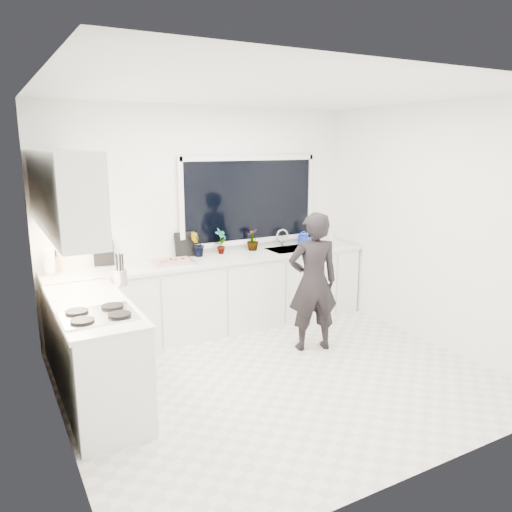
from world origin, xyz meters
TOP-DOWN VIEW (x-y plane):
  - floor at (0.00, 0.00)m, footprint 4.00×3.50m
  - wall_back at (0.00, 1.76)m, footprint 4.00×0.02m
  - wall_left at (-2.01, 0.00)m, footprint 0.02×3.50m
  - wall_right at (2.01, 0.00)m, footprint 0.02×3.50m
  - ceiling at (0.00, 0.00)m, footprint 4.00×3.50m
  - window at (0.60, 1.73)m, footprint 1.80×0.02m
  - base_cabinets_back at (0.00, 1.45)m, footprint 3.92×0.58m
  - base_cabinets_left at (-1.67, 0.35)m, footprint 0.58×1.60m
  - countertop_back at (0.00, 1.44)m, footprint 3.94×0.62m
  - countertop_left at (-1.67, 0.35)m, footprint 0.62×1.60m
  - upper_cabinets at (-1.79, 0.70)m, footprint 0.34×2.10m
  - sink at (1.05, 1.45)m, footprint 0.58×0.42m
  - faucet at (1.05, 1.65)m, footprint 0.03×0.03m
  - stovetop at (-1.69, -0.00)m, footprint 0.56×0.48m
  - person at (0.69, 0.42)m, footprint 0.65×0.51m
  - pizza_tray at (-0.56, 1.42)m, footprint 0.48×0.37m
  - pizza at (-0.56, 1.42)m, footprint 0.44×0.33m
  - watering_can at (1.36, 1.61)m, footprint 0.17×0.17m
  - paper_towel_roll at (-1.85, 1.55)m, footprint 0.14×0.14m
  - knife_block at (-1.82, 1.59)m, footprint 0.15×0.13m
  - utensil_crock at (-1.31, 0.80)m, footprint 0.16×0.16m
  - picture_frame_large at (-1.27, 1.69)m, footprint 0.22×0.06m
  - picture_frame_small at (-0.31, 1.69)m, footprint 0.25×0.02m
  - herb_plants at (0.17, 1.61)m, footprint 0.95×0.21m
  - soap_bottles at (1.60, 1.30)m, footprint 0.16×0.13m

SIDE VIEW (x-z plane):
  - floor at x=0.00m, z-range -0.02..0.00m
  - base_cabinets_back at x=0.00m, z-range 0.00..0.88m
  - base_cabinets_left at x=-1.67m, z-range 0.00..0.88m
  - person at x=0.69m, z-range 0.00..1.55m
  - sink at x=1.05m, z-range 0.80..0.94m
  - countertop_back at x=0.00m, z-range 0.88..0.92m
  - countertop_left at x=-1.67m, z-range 0.88..0.92m
  - stovetop at x=-1.69m, z-range 0.92..0.95m
  - pizza_tray at x=-0.56m, z-range 0.92..0.95m
  - pizza at x=-0.56m, z-range 0.95..0.96m
  - watering_can at x=1.36m, z-range 0.92..1.05m
  - utensil_crock at x=-1.31m, z-range 0.92..1.08m
  - faucet at x=1.05m, z-range 0.92..1.14m
  - knife_block at x=-1.82m, z-range 0.92..1.14m
  - soap_bottles at x=1.60m, z-range 0.91..1.19m
  - paper_towel_roll at x=-1.85m, z-range 0.92..1.18m
  - picture_frame_large at x=-1.27m, z-range 0.92..1.20m
  - herb_plants at x=0.17m, z-range 0.91..1.23m
  - picture_frame_small at x=-0.31m, z-range 0.92..1.22m
  - wall_back at x=0.00m, z-range 0.00..2.70m
  - wall_left at x=-2.01m, z-range 0.00..2.70m
  - wall_right at x=2.01m, z-range 0.00..2.70m
  - window at x=0.60m, z-range 1.05..2.05m
  - upper_cabinets at x=-1.79m, z-range 1.50..2.20m
  - ceiling at x=0.00m, z-range 2.70..2.72m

